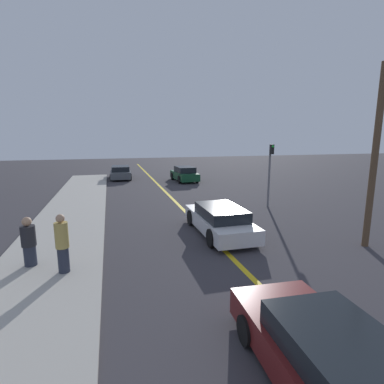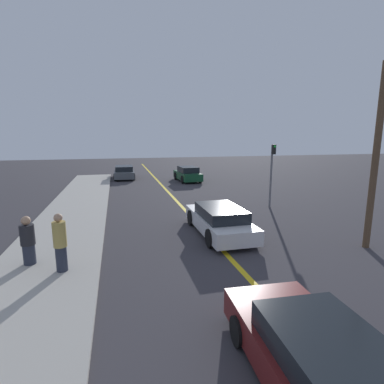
% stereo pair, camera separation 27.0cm
% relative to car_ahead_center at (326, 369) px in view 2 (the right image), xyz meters
% --- Properties ---
extents(road_center_line, '(0.20, 60.00, 0.01)m').
position_rel_car_ahead_center_xyz_m(road_center_line, '(0.63, 11.54, -0.58)').
color(road_center_line, gold).
rests_on(road_center_line, ground_plane).
extents(sidewalk_left, '(3.36, 35.64, 0.13)m').
position_rel_car_ahead_center_xyz_m(sidewalk_left, '(-5.35, 11.36, -0.52)').
color(sidewalk_left, '#ADA89E').
rests_on(sidewalk_left, ground_plane).
extents(car_ahead_center, '(2.12, 4.79, 1.20)m').
position_rel_car_ahead_center_xyz_m(car_ahead_center, '(0.00, 0.00, 0.00)').
color(car_ahead_center, maroon).
rests_on(car_ahead_center, ground_plane).
extents(car_far_distant, '(1.93, 4.78, 1.24)m').
position_rel_car_ahead_center_xyz_m(car_far_distant, '(1.13, 8.24, 0.03)').
color(car_far_distant, silver).
rests_on(car_far_distant, ground_plane).
extents(car_parked_left_lot, '(2.01, 4.10, 1.36)m').
position_rel_car_ahead_center_xyz_m(car_parked_left_lot, '(3.31, 23.32, 0.07)').
color(car_parked_left_lot, '#144728').
rests_on(car_parked_left_lot, ground_plane).
extents(car_oncoming_far, '(2.08, 4.55, 1.26)m').
position_rel_car_ahead_center_xyz_m(car_oncoming_far, '(-2.33, 26.55, 0.03)').
color(car_oncoming_far, '#4C5156').
rests_on(car_oncoming_far, ground_plane).
extents(pedestrian_mid_group, '(0.38, 0.38, 1.79)m').
position_rel_car_ahead_center_xyz_m(pedestrian_mid_group, '(-4.76, 5.77, 0.43)').
color(pedestrian_mid_group, '#282D3D').
rests_on(pedestrian_mid_group, sidewalk_left).
extents(pedestrian_far_standing, '(0.44, 0.44, 1.57)m').
position_rel_car_ahead_center_xyz_m(pedestrian_far_standing, '(-5.85, 6.56, 0.31)').
color(pedestrian_far_standing, '#282D3D').
rests_on(pedestrian_far_standing, sidewalk_left).
extents(traffic_light, '(0.18, 0.40, 3.67)m').
position_rel_car_ahead_center_xyz_m(traffic_light, '(5.64, 12.08, 1.69)').
color(traffic_light, slate).
rests_on(traffic_light, ground_plane).
extents(utility_pole, '(0.24, 0.24, 6.68)m').
position_rel_car_ahead_center_xyz_m(utility_pole, '(6.02, 5.40, 2.75)').
color(utility_pole, brown).
rests_on(utility_pole, ground_plane).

